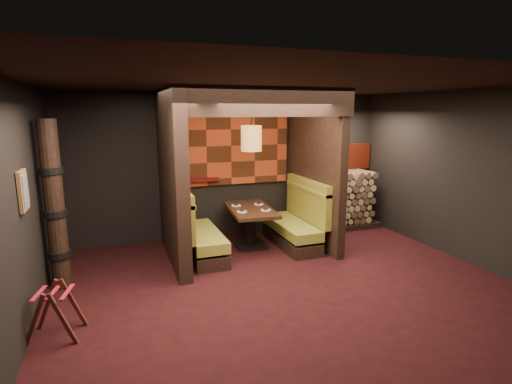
% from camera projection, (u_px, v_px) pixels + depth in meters
% --- Properties ---
extents(floor, '(6.50, 5.50, 0.02)m').
position_uv_depth(floor, '(286.00, 287.00, 5.78)').
color(floor, black).
rests_on(floor, ground).
extents(ceiling, '(6.50, 5.50, 0.02)m').
position_uv_depth(ceiling, '(290.00, 83.00, 5.21)').
color(ceiling, black).
rests_on(ceiling, ground).
extents(wall_back, '(6.50, 0.02, 2.85)m').
position_uv_depth(wall_back, '(231.00, 165.00, 8.04)').
color(wall_back, black).
rests_on(wall_back, ground).
extents(wall_front, '(6.50, 0.02, 2.85)m').
position_uv_depth(wall_front, '(442.00, 259.00, 2.95)').
color(wall_front, black).
rests_on(wall_front, ground).
extents(wall_left, '(0.02, 5.50, 2.85)m').
position_uv_depth(wall_left, '(19.00, 210.00, 4.41)').
color(wall_left, black).
rests_on(wall_left, ground).
extents(wall_right, '(0.02, 5.50, 2.85)m').
position_uv_depth(wall_right, '(468.00, 177.00, 6.58)').
color(wall_right, black).
rests_on(wall_right, ground).
extents(partition_left, '(0.20, 2.20, 2.85)m').
position_uv_depth(partition_left, '(172.00, 177.00, 6.57)').
color(partition_left, black).
rests_on(partition_left, floor).
extents(partition_right, '(0.15, 2.10, 2.85)m').
position_uv_depth(partition_right, '(314.00, 169.00, 7.50)').
color(partition_right, black).
rests_on(partition_right, floor).
extents(header_beam, '(2.85, 0.18, 0.44)m').
position_uv_depth(header_beam, '(268.00, 102.00, 5.89)').
color(header_beam, black).
rests_on(header_beam, partition_left).
extents(tapa_back_panel, '(2.40, 0.06, 1.55)m').
position_uv_depth(tapa_back_panel, '(231.00, 146.00, 7.91)').
color(tapa_back_panel, '#AC3A19').
rests_on(tapa_back_panel, wall_back).
extents(tapa_side_panel, '(0.04, 1.85, 1.45)m').
position_uv_depth(tapa_side_panel, '(176.00, 150.00, 6.69)').
color(tapa_side_panel, '#AC3A19').
rests_on(tapa_side_panel, partition_left).
extents(lacquer_shelf, '(0.60, 0.12, 0.07)m').
position_uv_depth(lacquer_shelf, '(204.00, 180.00, 7.79)').
color(lacquer_shelf, '#500E0E').
rests_on(lacquer_shelf, wall_back).
extents(booth_bench_left, '(0.68, 1.60, 1.14)m').
position_uv_depth(booth_bench_left, '(197.00, 234.00, 6.90)').
color(booth_bench_left, black).
rests_on(booth_bench_left, floor).
extents(booth_bench_right, '(0.68, 1.60, 1.14)m').
position_uv_depth(booth_bench_right, '(296.00, 224.00, 7.53)').
color(booth_bench_right, black).
rests_on(booth_bench_right, floor).
extents(dining_table, '(0.87, 1.46, 0.74)m').
position_uv_depth(dining_table, '(251.00, 220.00, 7.40)').
color(dining_table, black).
rests_on(dining_table, floor).
extents(place_settings, '(0.66, 0.69, 0.03)m').
position_uv_depth(place_settings, '(251.00, 207.00, 7.35)').
color(place_settings, white).
rests_on(place_settings, dining_table).
extents(pendant_lamp, '(0.37, 0.37, 1.05)m').
position_uv_depth(pendant_lamp, '(251.00, 138.00, 7.05)').
color(pendant_lamp, '#A76F33').
rests_on(pendant_lamp, ceiling).
extents(framed_picture, '(0.05, 0.36, 0.46)m').
position_uv_depth(framed_picture, '(23.00, 191.00, 4.48)').
color(framed_picture, olive).
rests_on(framed_picture, wall_left).
extents(luggage_rack, '(0.67, 0.53, 0.64)m').
position_uv_depth(luggage_rack, '(55.00, 310.00, 4.46)').
color(luggage_rack, '#3F1913').
rests_on(luggage_rack, floor).
extents(totem_column, '(0.31, 0.31, 2.40)m').
position_uv_depth(totem_column, '(55.00, 207.00, 5.54)').
color(totem_column, black).
rests_on(totem_column, floor).
extents(firewood_stack, '(1.73, 0.70, 1.22)m').
position_uv_depth(firewood_stack, '(339.00, 200.00, 8.59)').
color(firewood_stack, black).
rests_on(firewood_stack, floor).
extents(mosaic_header, '(1.83, 0.10, 0.56)m').
position_uv_depth(mosaic_header, '(333.00, 157.00, 8.71)').
color(mosaic_header, maroon).
rests_on(mosaic_header, wall_back).
extents(bay_front_post, '(0.08, 0.08, 2.85)m').
position_uv_depth(bay_front_post, '(312.00, 167.00, 7.77)').
color(bay_front_post, black).
rests_on(bay_front_post, floor).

